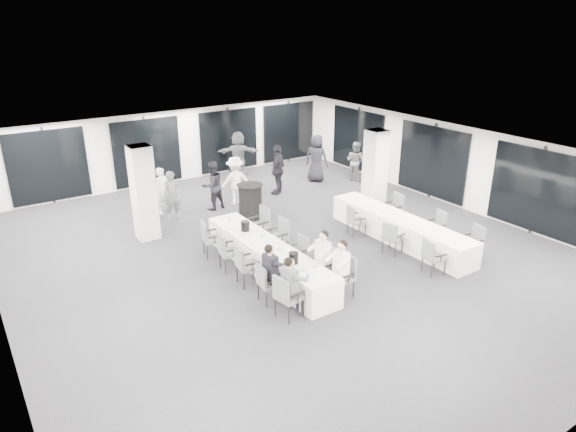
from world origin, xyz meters
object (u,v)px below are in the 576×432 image
object	(u,v)px
chair_side_right_near	(474,240)
standing_guest_h	(355,158)
banquet_table_main	(268,258)
chair_main_left_second	(267,281)
ice_bucket_far	(245,226)
chair_side_left_far	(354,219)
standing_guest_b	(212,182)
chair_main_right_fourth	(279,234)
chair_main_right_near	(344,274)
chair_side_left_mid	(392,236)
chair_main_left_far	(209,237)
standing_guest_d	(278,166)
standing_guest_e	(317,155)
chair_main_left_near	(286,294)
chair_main_right_far	(261,222)
chair_main_right_mid	(300,250)
standing_guest_g	(172,192)
chair_side_left_near	(432,255)
chair_main_right_second	(326,263)
chair_side_right_mid	(437,225)
standing_guest_f	(238,151)
cocktail_table	(250,202)
chair_main_left_fourth	(227,250)
ice_bucket_near	(294,258)
standing_guest_a	(162,188)

from	to	relation	value
chair_side_right_near	standing_guest_h	distance (m)	7.51
banquet_table_main	chair_main_left_second	xyz separation A→B (m)	(-0.83, -1.27, 0.17)
ice_bucket_far	chair_side_left_far	bearing A→B (deg)	-10.20
chair_side_left_far	standing_guest_b	distance (m)	5.08
chair_main_left_second	chair_main_right_fourth	distance (m)	2.62
chair_main_right_near	chair_side_left_mid	size ratio (longest dim) A/B	1.07
chair_main_left_far	ice_bucket_far	xyz separation A→B (m)	(0.82, -0.56, 0.32)
chair_side_left_far	standing_guest_b	world-z (taller)	standing_guest_b
standing_guest_d	standing_guest_e	xyz separation A→B (m)	(2.12, 0.46, 0.01)
chair_main_left_far	chair_main_left_near	bearing A→B (deg)	13.19
chair_main_right_far	chair_side_left_mid	xyz separation A→B (m)	(2.52, -2.77, -0.06)
chair_main_right_mid	standing_guest_g	world-z (taller)	standing_guest_g
chair_main_right_mid	chair_side_left_mid	bearing A→B (deg)	-114.58
chair_main_left_second	chair_side_left_near	distance (m)	4.36
chair_main_right_second	chair_side_right_mid	world-z (taller)	chair_main_right_second
standing_guest_e	chair_side_left_near	bearing A→B (deg)	130.70
standing_guest_f	standing_guest_g	bearing A→B (deg)	67.56
standing_guest_b	ice_bucket_far	xyz separation A→B (m)	(-0.90, -3.81, -0.07)
standing_guest_f	standing_guest_h	distance (m)	4.73
standing_guest_g	standing_guest_h	world-z (taller)	standing_guest_g
banquet_table_main	chair_main_right_far	xyz separation A→B (m)	(0.84, 1.74, 0.22)
chair_main_right_mid	chair_side_left_near	world-z (taller)	chair_side_left_near
chair_side_left_mid	standing_guest_e	distance (m)	7.00
cocktail_table	chair_main_left_fourth	world-z (taller)	cocktail_table
chair_main_right_far	ice_bucket_near	world-z (taller)	chair_main_right_far
chair_main_left_second	chair_main_right_second	bearing A→B (deg)	91.67
chair_side_left_near	standing_guest_a	bearing A→B (deg)	-141.72
chair_main_left_near	standing_guest_f	distance (m)	10.86
cocktail_table	chair_main_right_near	world-z (taller)	cocktail_table
chair_side_left_near	chair_side_left_far	xyz separation A→B (m)	(0.00, 2.98, -0.01)
chair_side_left_mid	standing_guest_h	distance (m)	6.88
chair_main_right_second	chair_side_left_far	xyz separation A→B (m)	(2.53, 1.86, -0.02)
chair_side_right_mid	standing_guest_e	distance (m)	6.78
chair_main_right_second	chair_side_right_near	size ratio (longest dim) A/B	1.03
chair_side_left_mid	standing_guest_e	size ratio (longest dim) A/B	0.44
chair_side_left_mid	standing_guest_g	size ratio (longest dim) A/B	0.52
chair_main_left_second	standing_guest_f	world-z (taller)	standing_guest_f
cocktail_table	standing_guest_b	bearing A→B (deg)	110.48
chair_side_left_near	chair_side_left_mid	xyz separation A→B (m)	(0.00, 1.42, -0.01)
chair_main_right_fourth	chair_side_right_near	size ratio (longest dim) A/B	1.08
chair_main_right_far	chair_main_left_fourth	bearing A→B (deg)	121.76
chair_main_right_fourth	chair_side_left_mid	world-z (taller)	chair_main_right_fourth
standing_guest_d	ice_bucket_far	size ratio (longest dim) A/B	7.78
chair_main_left_fourth	ice_bucket_near	xyz separation A→B (m)	(0.80, -1.87, 0.30)
chair_side_left_far	standing_guest_g	size ratio (longest dim) A/B	0.52
chair_main_left_far	chair_side_right_near	xyz separation A→B (m)	(5.86, -4.15, -0.03)
chair_main_left_near	standing_guest_d	distance (m)	8.44
chair_main_right_mid	chair_main_left_near	bearing A→B (deg)	130.02
cocktail_table	chair_side_left_far	xyz separation A→B (m)	(1.91, -2.88, -0.06)
chair_side_left_far	standing_guest_d	world-z (taller)	standing_guest_d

